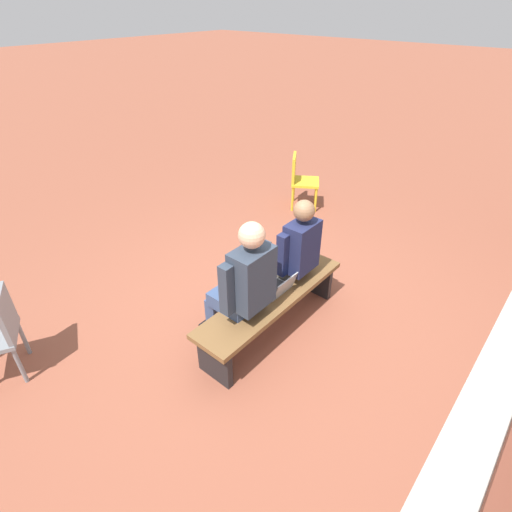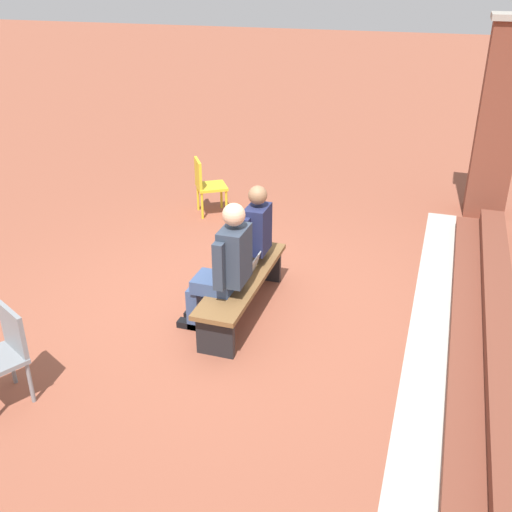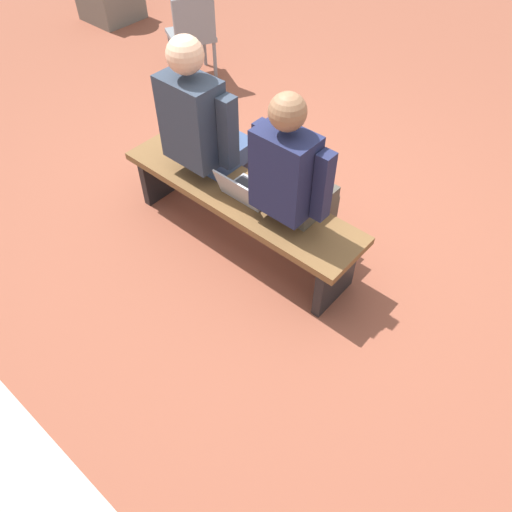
{
  "view_description": "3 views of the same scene",
  "coord_description": "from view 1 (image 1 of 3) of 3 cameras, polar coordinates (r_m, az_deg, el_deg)",
  "views": [
    {
      "loc": [
        2.46,
        2.03,
        2.86
      ],
      "look_at": [
        -0.2,
        -0.23,
        0.58
      ],
      "focal_mm": 28.0,
      "sensor_mm": 36.0,
      "label": 1
    },
    {
      "loc": [
        5.26,
        2.03,
        3.39
      ],
      "look_at": [
        0.42,
        0.47,
        0.89
      ],
      "focal_mm": 42.0,
      "sensor_mm": 36.0,
      "label": 2
    },
    {
      "loc": [
        -1.67,
        2.03,
        2.57
      ],
      "look_at": [
        -0.51,
        0.7,
        0.64
      ],
      "focal_mm": 35.0,
      "sensor_mm": 36.0,
      "label": 3
    }
  ],
  "objects": [
    {
      "name": "bench",
      "position": [
        3.92,
        2.33,
        -6.61
      ],
      "size": [
        1.8,
        0.44,
        0.45
      ],
      "color": "brown",
      "rests_on": "ground"
    },
    {
      "name": "person_adult",
      "position": [
        3.51,
        -1.92,
        -4.1
      ],
      "size": [
        0.57,
        0.72,
        1.39
      ],
      "color": "#384C75",
      "rests_on": "ground"
    },
    {
      "name": "laptop",
      "position": [
        3.87,
        3.14,
        -4.54
      ],
      "size": [
        0.32,
        0.29,
        0.21
      ],
      "color": "#9EA0A5",
      "rests_on": "bench"
    },
    {
      "name": "person_student",
      "position": [
        4.0,
        5.19,
        0.41
      ],
      "size": [
        0.52,
        0.66,
        1.31
      ],
      "color": "#4C473D",
      "rests_on": "ground"
    },
    {
      "name": "plastic_chair_near_bench_left",
      "position": [
        6.37,
        6.38,
        11.02
      ],
      "size": [
        0.58,
        0.58,
        0.84
      ],
      "color": "gold",
      "rests_on": "ground"
    },
    {
      "name": "concrete_strip",
      "position": [
        3.73,
        28.16,
        -22.51
      ],
      "size": [
        7.14,
        0.4,
        0.01
      ],
      "primitive_type": "cube",
      "color": "#B7B2A8",
      "rests_on": "ground"
    },
    {
      "name": "ground_plane",
      "position": [
        4.29,
        0.55,
        -8.72
      ],
      "size": [
        60.0,
        60.0,
        0.0
      ],
      "primitive_type": "plane",
      "color": "brown"
    }
  ]
}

